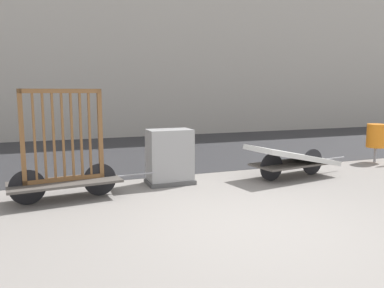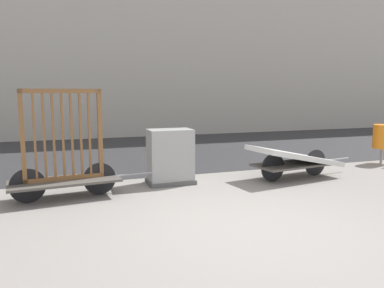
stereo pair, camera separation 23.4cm
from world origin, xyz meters
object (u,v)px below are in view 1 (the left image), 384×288
object	(u,v)px
bike_cart_with_bedframe	(65,165)
utility_cabinet	(170,159)
trash_bin	(376,136)
bike_cart_with_mattress	(293,158)

from	to	relation	value
bike_cart_with_bedframe	utility_cabinet	world-z (taller)	bike_cart_with_bedframe
bike_cart_with_bedframe	utility_cabinet	bearing A→B (deg)	5.97
bike_cart_with_bedframe	trash_bin	xyz separation A→B (m)	(7.55, 0.69, 0.09)
trash_bin	bike_cart_with_mattress	bearing A→B (deg)	-167.15
bike_cart_with_bedframe	bike_cart_with_mattress	world-z (taller)	bike_cart_with_bedframe
trash_bin	utility_cabinet	bearing A→B (deg)	-177.41
bike_cart_with_mattress	utility_cabinet	bearing A→B (deg)	162.00
utility_cabinet	bike_cart_with_mattress	bearing A→B (deg)	-9.63
bike_cart_with_mattress	utility_cabinet	xyz separation A→B (m)	(-2.57, 0.44, 0.08)
bike_cart_with_mattress	bike_cart_with_bedframe	bearing A→B (deg)	171.64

